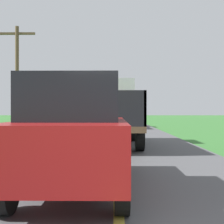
# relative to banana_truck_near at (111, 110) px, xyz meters

# --- Properties ---
(banana_truck_near) EXTENTS (2.38, 5.82, 2.80)m
(banana_truck_near) POSITION_rel_banana_truck_near_xyz_m (0.00, 0.00, 0.00)
(banana_truck_near) COLOR #2D2D30
(banana_truck_near) RESTS_ON road_surface
(banana_truck_far) EXTENTS (2.38, 5.81, 2.80)m
(banana_truck_far) POSITION_rel_banana_truck_near_xyz_m (-0.25, 12.87, -0.01)
(banana_truck_far) COLOR #2D2D30
(banana_truck_far) RESTS_ON road_surface
(utility_pole_roadside) EXTENTS (1.98, 0.20, 6.12)m
(utility_pole_roadside) POSITION_rel_banana_truck_near_xyz_m (-5.22, 3.65, 1.86)
(utility_pole_roadside) COLOR brown
(utility_pole_roadside) RESTS_ON ground
(following_car) EXTENTS (1.74, 4.10, 1.92)m
(following_car) POSITION_rel_banana_truck_near_xyz_m (-0.49, -7.59, -0.41)
(following_car) COLOR maroon
(following_car) RESTS_ON road_surface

